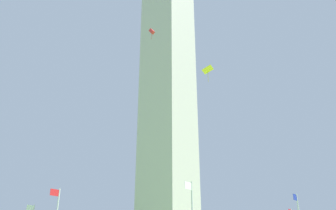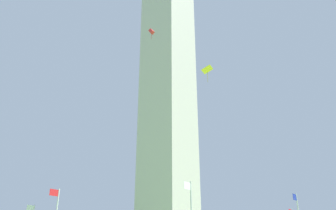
% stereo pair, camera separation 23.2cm
% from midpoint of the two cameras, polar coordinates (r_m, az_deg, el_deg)
% --- Properties ---
extents(obelisk_monument, '(6.49, 6.49, 58.98)m').
position_cam_midpoint_polar(obelisk_monument, '(56.81, -0.12, 6.08)').
color(obelisk_monument, '#B7B2A8').
rests_on(obelisk_monument, ground).
extents(kite_red_box, '(0.47, 0.85, 1.71)m').
position_cam_midpoint_polar(kite_red_box, '(49.24, -2.78, 11.82)').
color(kite_red_box, red).
extents(kite_yellow_diamond, '(1.43, 1.37, 1.93)m').
position_cam_midpoint_polar(kite_yellow_diamond, '(41.92, 6.29, 5.66)').
color(kite_yellow_diamond, yellow).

